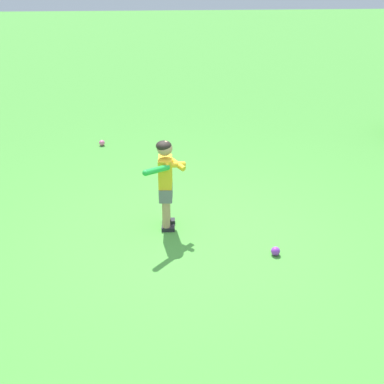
% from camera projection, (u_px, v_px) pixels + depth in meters
% --- Properties ---
extents(ground_plane, '(40.00, 40.00, 0.00)m').
position_uv_depth(ground_plane, '(198.00, 243.00, 5.74)').
color(ground_plane, '#479338').
extents(child_batter, '(0.56, 0.48, 1.08)m').
position_uv_depth(child_batter, '(166.00, 177.00, 5.75)').
color(child_batter, '#232328').
rests_on(child_batter, ground).
extents(play_ball_midfield, '(0.09, 0.09, 0.09)m').
position_uv_depth(play_ball_midfield, '(102.00, 143.00, 8.37)').
color(play_ball_midfield, pink).
rests_on(play_ball_midfield, ground).
extents(play_ball_far_right, '(0.10, 0.10, 0.10)m').
position_uv_depth(play_ball_far_right, '(276.00, 251.00, 5.50)').
color(play_ball_far_right, purple).
rests_on(play_ball_far_right, ground).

